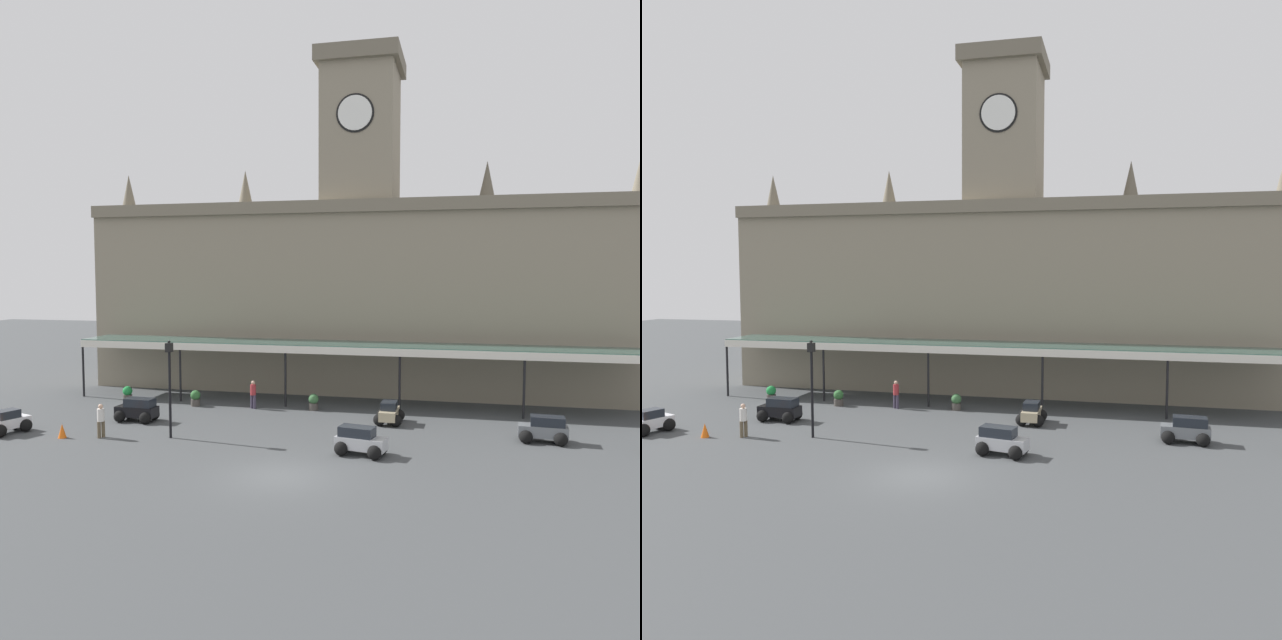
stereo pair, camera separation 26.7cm
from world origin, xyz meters
TOP-DOWN VIEW (x-y plane):
  - ground_plane at (0.00, 0.00)m, footprint 140.00×140.00m
  - station_building at (0.00, 19.21)m, footprint 36.97×6.49m
  - entrance_canopy at (0.00, 13.75)m, footprint 34.49×3.26m
  - car_silver_estate at (2.61, 3.60)m, footprint 2.38×1.81m
  - car_black_estate at (-10.26, 7.09)m, footprint 2.27×1.58m
  - car_white_sedan at (-15.33, 3.29)m, footprint 1.92×2.23m
  - car_beige_sedan at (3.17, 9.71)m, footprint 1.55×2.07m
  - car_grey_estate at (10.80, 7.61)m, footprint 2.31×1.64m
  - pedestrian_near_entrance at (-5.16, 11.52)m, footprint 0.37×0.34m
  - pedestrian_beside_cars at (-10.26, 3.60)m, footprint 0.34×0.36m
  - victorian_lamppost at (-6.92, 4.33)m, footprint 0.30×0.30m
  - traffic_cone at (-12.10, 3.12)m, footprint 0.40×0.40m
  - planter_near_kerb at (-13.57, 11.73)m, footprint 0.60×0.60m
  - planter_by_canopy at (-1.56, 11.94)m, footprint 0.60×0.60m
  - planter_forecourt_centre at (-8.82, 11.42)m, footprint 0.60×0.60m

SIDE VIEW (x-z plane):
  - ground_plane at x=0.00m, z-range 0.00..0.00m
  - traffic_cone at x=-12.10m, z-range 0.00..0.70m
  - planter_near_kerb at x=-13.57m, z-range 0.01..0.97m
  - planter_by_canopy at x=-1.56m, z-range 0.01..0.97m
  - planter_forecourt_centre at x=-8.82m, z-range 0.01..0.97m
  - car_white_sedan at x=-15.33m, z-range -0.09..1.10m
  - car_beige_sedan at x=3.17m, z-range -0.09..1.10m
  - car_silver_estate at x=2.61m, z-range -0.07..1.20m
  - car_black_estate at x=-10.26m, z-range -0.07..1.20m
  - car_grey_estate at x=10.80m, z-range -0.07..1.20m
  - pedestrian_near_entrance at x=-5.16m, z-range 0.07..1.74m
  - pedestrian_beside_cars at x=-10.26m, z-range 0.07..1.74m
  - victorian_lamppost at x=-6.92m, z-range 0.59..5.40m
  - entrance_canopy at x=0.00m, z-range 1.75..5.53m
  - station_building at x=0.00m, z-range -4.06..18.59m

